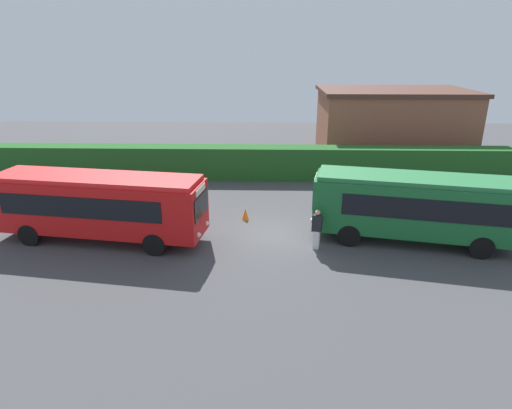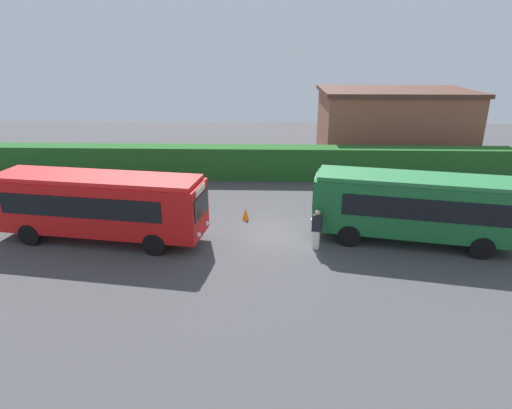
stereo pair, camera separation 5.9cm
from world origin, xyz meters
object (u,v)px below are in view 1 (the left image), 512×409
(person_center, at_px, (394,194))
(person_far, at_px, (479,210))
(person_right, at_px, (443,212))
(bus_red, at_px, (99,204))
(bus_green, at_px, (414,205))
(person_left, at_px, (317,228))
(traffic_cone, at_px, (245,214))

(person_center, relative_size, person_far, 1.01)
(person_right, bearing_deg, bus_red, -5.68)
(person_center, bearing_deg, bus_green, -59.82)
(person_right, xyz_separation_m, person_far, (1.77, 0.09, 0.10))
(person_left, height_order, person_right, person_left)
(bus_red, relative_size, person_left, 5.41)
(person_center, bearing_deg, traffic_cone, -136.70)
(bus_red, bearing_deg, person_left, 4.45)
(bus_red, xyz_separation_m, person_right, (16.18, 1.82, -0.92))
(person_left, relative_size, traffic_cone, 3.04)
(person_right, bearing_deg, person_left, 8.82)
(person_left, bearing_deg, person_far, 125.80)
(bus_red, bearing_deg, traffic_cone, 30.52)
(bus_green, bearing_deg, person_far, -144.36)
(person_left, distance_m, person_far, 8.54)
(bus_red, bearing_deg, bus_green, 8.96)
(bus_red, xyz_separation_m, bus_green, (14.18, 0.22, 0.01))
(person_left, distance_m, person_center, 6.58)
(bus_red, height_order, person_right, bus_red)
(person_far, bearing_deg, bus_green, -150.67)
(bus_red, relative_size, person_center, 5.33)
(bus_red, height_order, traffic_cone, bus_red)
(person_center, height_order, person_right, person_center)
(person_center, bearing_deg, person_right, -18.51)
(person_right, distance_m, person_far, 1.78)
(person_right, bearing_deg, person_center, -63.81)
(person_right, distance_m, traffic_cone, 9.76)
(bus_red, xyz_separation_m, person_left, (9.79, -0.62, -0.82))
(person_far, bearing_deg, person_center, 153.75)
(bus_green, bearing_deg, person_right, -129.70)
(bus_red, xyz_separation_m, person_center, (14.39, 4.09, -0.80))
(bus_red, distance_m, person_left, 9.85)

